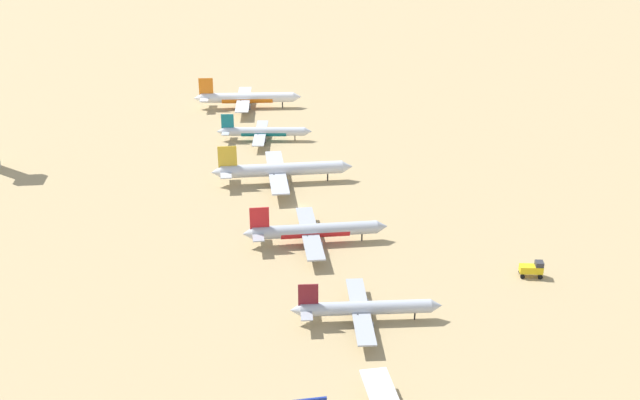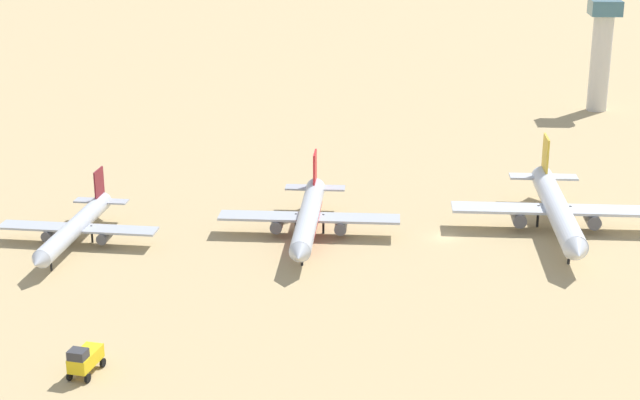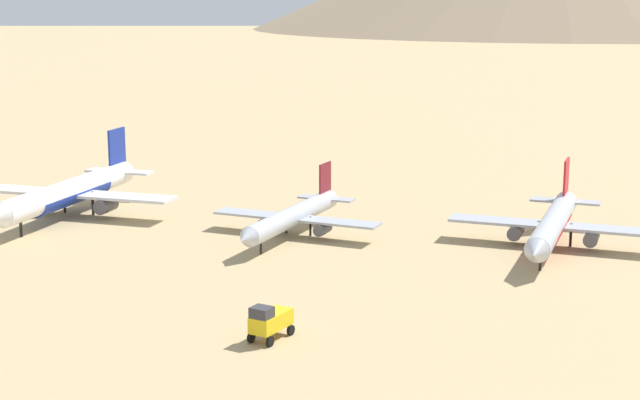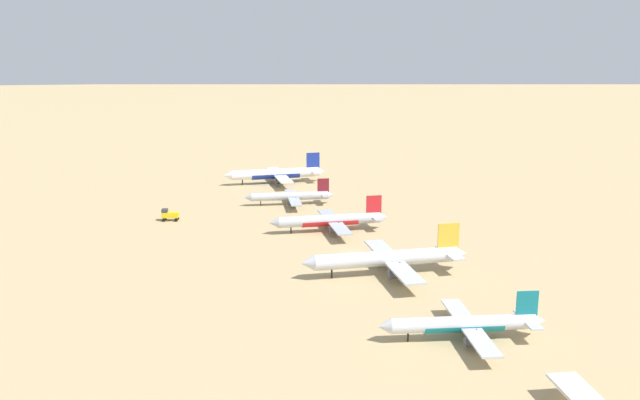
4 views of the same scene
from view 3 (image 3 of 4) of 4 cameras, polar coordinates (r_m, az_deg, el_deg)
parked_jet_0 at (r=162.35m, az=-14.07°, el=0.45°), size 41.87×34.00×12.08m
parked_jet_1 at (r=144.80m, az=-1.51°, el=-0.94°), size 31.66×25.73×9.13m
parked_jet_2 at (r=142.02m, az=13.20°, el=-1.34°), size 36.28×29.37×10.50m
service_truck at (r=103.13m, az=-2.90°, el=-6.89°), size 5.52×3.50×3.90m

